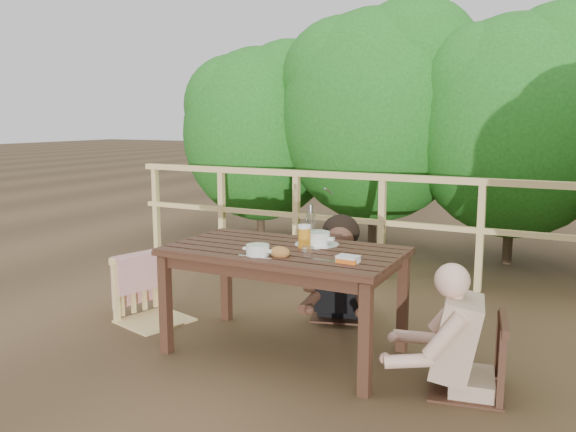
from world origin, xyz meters
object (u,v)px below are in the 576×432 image
at_px(chair_left, 153,261).
at_px(tumbler, 308,254).
at_px(beer_glass, 304,237).
at_px(butter_tub, 348,260).
at_px(chair_right, 469,319).
at_px(woman, 343,237).
at_px(bread_roll, 280,252).
at_px(soup_near, 258,251).
at_px(diner_right, 477,288).
at_px(soup_far, 317,239).
at_px(bottle, 310,226).
at_px(chair_far, 341,261).
at_px(table, 285,301).

bearing_deg(chair_left, tumbler, -85.00).
height_order(beer_glass, butter_tub, beer_glass).
bearing_deg(chair_right, woman, -138.32).
xyz_separation_m(beer_glass, butter_tub, (0.39, -0.24, -0.05)).
bearing_deg(bread_roll, soup_near, -164.29).
height_order(diner_right, soup_far, diner_right).
xyz_separation_m(diner_right, beer_glass, (-1.10, 0.10, 0.17)).
relative_size(bread_roll, bottle, 0.46).
height_order(chair_far, soup_far, chair_far).
distance_m(soup_far, bread_roll, 0.42).
height_order(soup_near, soup_far, soup_far).
xyz_separation_m(chair_left, tumbler, (1.40, -0.26, 0.26)).
bearing_deg(bread_roll, table, 110.73).
bearing_deg(butter_tub, soup_far, 138.55).
xyz_separation_m(table, butter_tub, (0.51, -0.18, 0.37)).
relative_size(soup_near, tumbler, 2.84).
distance_m(table, chair_right, 1.18).
xyz_separation_m(woman, beer_glass, (0.05, -0.79, 0.14)).
bearing_deg(chair_right, diner_right, 80.37).
height_order(chair_far, bread_roll, chair_far).
height_order(diner_right, soup_near, diner_right).
relative_size(table, soup_far, 5.04).
relative_size(bottle, butter_tub, 2.21).
height_order(chair_right, bread_roll, chair_right).
relative_size(bread_roll, tumbler, 1.52).
distance_m(woman, beer_glass, 0.80).
distance_m(soup_near, soup_far, 0.49).
relative_size(woman, diner_right, 1.04).
bearing_deg(tumbler, diner_right, 9.12).
bearing_deg(chair_right, tumbler, -90.22).
height_order(chair_left, beer_glass, chair_left).
bearing_deg(soup_far, table, -125.31).
relative_size(chair_far, tumbler, 10.37).
relative_size(table, diner_right, 1.23).
relative_size(table, beer_glass, 9.08).
relative_size(table, bottle, 5.30).
xyz_separation_m(bottle, tumbler, (0.15, -0.36, -0.10)).
distance_m(chair_far, bread_roll, 1.09).
distance_m(soup_near, beer_glass, 0.36).
bearing_deg(soup_near, tumbler, 11.70).
bearing_deg(chair_left, bread_roll, -87.60).
distance_m(chair_far, chair_right, 1.42).
bearing_deg(soup_near, bottle, 70.17).
bearing_deg(chair_left, table, -77.83).
height_order(chair_left, butter_tub, chair_left).
bearing_deg(table, chair_far, 85.77).
distance_m(bottle, tumbler, 0.41).
bearing_deg(chair_right, beer_glass, -105.22).
xyz_separation_m(chair_right, beer_glass, (-1.07, 0.10, 0.35)).
bearing_deg(table, butter_tub, -19.53).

